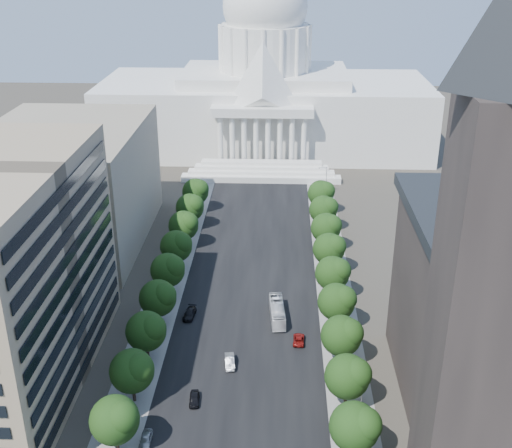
# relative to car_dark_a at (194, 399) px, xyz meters

# --- Properties ---
(road_asphalt) EXTENTS (30.00, 260.00, 0.01)m
(road_asphalt) POSITION_rel_car_dark_a_xyz_m (7.66, 54.02, -0.72)
(road_asphalt) COLOR black
(road_asphalt) RESTS_ON ground
(sidewalk_left) EXTENTS (8.00, 260.00, 0.02)m
(sidewalk_left) POSITION_rel_car_dark_a_xyz_m (-11.34, 54.02, -0.72)
(sidewalk_left) COLOR gray
(sidewalk_left) RESTS_ON ground
(sidewalk_right) EXTENTS (8.00, 260.00, 0.02)m
(sidewalk_right) POSITION_rel_car_dark_a_xyz_m (26.66, 54.02, -0.72)
(sidewalk_right) COLOR gray
(sidewalk_right) RESTS_ON ground
(capitol) EXTENTS (120.00, 56.00, 73.00)m
(capitol) POSITION_rel_car_dark_a_xyz_m (7.66, 148.91, 19.28)
(capitol) COLOR white
(capitol) RESTS_ON ground
(office_block_left_far) EXTENTS (38.00, 52.00, 30.00)m
(office_block_left_far) POSITION_rel_car_dark_a_xyz_m (-40.34, 64.02, 14.28)
(office_block_left_far) COLOR gray
(office_block_left_far) RESTS_ON ground
(tree_l_b) EXTENTS (7.79, 7.60, 9.97)m
(tree_l_b) POSITION_rel_car_dark_a_xyz_m (-10.00, -12.17, 5.73)
(tree_l_b) COLOR #33261C
(tree_l_b) RESTS_ON ground
(tree_l_c) EXTENTS (7.79, 7.60, 9.97)m
(tree_l_c) POSITION_rel_car_dark_a_xyz_m (-10.00, -0.17, 5.73)
(tree_l_c) COLOR #33261C
(tree_l_c) RESTS_ON ground
(tree_l_d) EXTENTS (7.79, 7.60, 9.97)m
(tree_l_d) POSITION_rel_car_dark_a_xyz_m (-10.00, 11.83, 5.73)
(tree_l_d) COLOR #33261C
(tree_l_d) RESTS_ON ground
(tree_l_e) EXTENTS (7.79, 7.60, 9.97)m
(tree_l_e) POSITION_rel_car_dark_a_xyz_m (-10.00, 23.83, 5.73)
(tree_l_e) COLOR #33261C
(tree_l_e) RESTS_ON ground
(tree_l_f) EXTENTS (7.79, 7.60, 9.97)m
(tree_l_f) POSITION_rel_car_dark_a_xyz_m (-10.00, 35.83, 5.73)
(tree_l_f) COLOR #33261C
(tree_l_f) RESTS_ON ground
(tree_l_g) EXTENTS (7.79, 7.60, 9.97)m
(tree_l_g) POSITION_rel_car_dark_a_xyz_m (-10.00, 47.83, 5.73)
(tree_l_g) COLOR #33261C
(tree_l_g) RESTS_ON ground
(tree_l_h) EXTENTS (7.79, 7.60, 9.97)m
(tree_l_h) POSITION_rel_car_dark_a_xyz_m (-10.00, 59.83, 5.73)
(tree_l_h) COLOR #33261C
(tree_l_h) RESTS_ON ground
(tree_l_i) EXTENTS (7.79, 7.60, 9.97)m
(tree_l_i) POSITION_rel_car_dark_a_xyz_m (-10.00, 71.83, 5.73)
(tree_l_i) COLOR #33261C
(tree_l_i) RESTS_ON ground
(tree_l_j) EXTENTS (7.79, 7.60, 9.97)m
(tree_l_j) POSITION_rel_car_dark_a_xyz_m (-10.00, 83.83, 5.73)
(tree_l_j) COLOR #33261C
(tree_l_j) RESTS_ON ground
(tree_r_b) EXTENTS (7.79, 7.60, 9.97)m
(tree_r_b) POSITION_rel_car_dark_a_xyz_m (26.00, -12.17, 5.73)
(tree_r_b) COLOR #33261C
(tree_r_b) RESTS_ON ground
(tree_r_c) EXTENTS (7.79, 7.60, 9.97)m
(tree_r_c) POSITION_rel_car_dark_a_xyz_m (26.00, -0.17, 5.73)
(tree_r_c) COLOR #33261C
(tree_r_c) RESTS_ON ground
(tree_r_d) EXTENTS (7.79, 7.60, 9.97)m
(tree_r_d) POSITION_rel_car_dark_a_xyz_m (26.00, 11.83, 5.73)
(tree_r_d) COLOR #33261C
(tree_r_d) RESTS_ON ground
(tree_r_e) EXTENTS (7.79, 7.60, 9.97)m
(tree_r_e) POSITION_rel_car_dark_a_xyz_m (26.00, 23.83, 5.73)
(tree_r_e) COLOR #33261C
(tree_r_e) RESTS_ON ground
(tree_r_f) EXTENTS (7.79, 7.60, 9.97)m
(tree_r_f) POSITION_rel_car_dark_a_xyz_m (26.00, 35.83, 5.73)
(tree_r_f) COLOR #33261C
(tree_r_f) RESTS_ON ground
(tree_r_g) EXTENTS (7.79, 7.60, 9.97)m
(tree_r_g) POSITION_rel_car_dark_a_xyz_m (26.00, 47.83, 5.73)
(tree_r_g) COLOR #33261C
(tree_r_g) RESTS_ON ground
(tree_r_h) EXTENTS (7.79, 7.60, 9.97)m
(tree_r_h) POSITION_rel_car_dark_a_xyz_m (26.00, 59.83, 5.73)
(tree_r_h) COLOR #33261C
(tree_r_h) RESTS_ON ground
(tree_r_i) EXTENTS (7.79, 7.60, 9.97)m
(tree_r_i) POSITION_rel_car_dark_a_xyz_m (26.00, 71.83, 5.73)
(tree_r_i) COLOR #33261C
(tree_r_i) RESTS_ON ground
(tree_r_j) EXTENTS (7.79, 7.60, 9.97)m
(tree_r_j) POSITION_rel_car_dark_a_xyz_m (26.00, 83.83, 5.73)
(tree_r_j) COLOR #33261C
(tree_r_j) RESTS_ON ground
(streetlight_b) EXTENTS (2.61, 0.44, 9.00)m
(streetlight_b) POSITION_rel_car_dark_a_xyz_m (27.57, -0.98, 5.10)
(streetlight_b) COLOR gray
(streetlight_b) RESTS_ON ground
(streetlight_c) EXTENTS (2.61, 0.44, 9.00)m
(streetlight_c) POSITION_rel_car_dark_a_xyz_m (27.57, 24.02, 5.10)
(streetlight_c) COLOR gray
(streetlight_c) RESTS_ON ground
(streetlight_d) EXTENTS (2.61, 0.44, 9.00)m
(streetlight_d) POSITION_rel_car_dark_a_xyz_m (27.57, 49.02, 5.10)
(streetlight_d) COLOR gray
(streetlight_d) RESTS_ON ground
(streetlight_e) EXTENTS (2.61, 0.44, 9.00)m
(streetlight_e) POSITION_rel_car_dark_a_xyz_m (27.57, 74.02, 5.10)
(streetlight_e) COLOR gray
(streetlight_e) RESTS_ON ground
(streetlight_f) EXTENTS (2.61, 0.44, 9.00)m
(streetlight_f) POSITION_rel_car_dark_a_xyz_m (27.57, 99.02, 5.10)
(streetlight_f) COLOR gray
(streetlight_f) RESTS_ON ground
(car_dark_a) EXTENTS (2.03, 4.37, 1.45)m
(car_dark_a) POSITION_rel_car_dark_a_xyz_m (0.00, 0.00, 0.00)
(car_dark_a) COLOR black
(car_dark_a) RESTS_ON ground
(car_silver) EXTENTS (2.34, 5.12, 1.63)m
(car_silver) POSITION_rel_car_dark_a_xyz_m (5.22, 10.64, 0.09)
(car_silver) COLOR #ABADB3
(car_silver) RESTS_ON ground
(car_red) EXTENTS (2.41, 4.79, 1.30)m
(car_red) POSITION_rel_car_dark_a_xyz_m (18.18, 18.61, -0.07)
(car_red) COLOR maroon
(car_red) RESTS_ON ground
(car_dark_b) EXTENTS (2.70, 5.45, 1.52)m
(car_dark_b) POSITION_rel_car_dark_a_xyz_m (-4.49, 26.98, 0.04)
(car_dark_b) COLOR black
(car_dark_b) RESTS_ON ground
(car_parked) EXTENTS (1.86, 4.51, 1.53)m
(car_parked) POSITION_rel_car_dark_a_xyz_m (-6.34, -10.16, 0.04)
(car_parked) COLOR #9B9EA2
(car_parked) RESTS_ON ground
(city_bus) EXTENTS (3.71, 11.87, 3.25)m
(city_bus) POSITION_rel_car_dark_a_xyz_m (13.85, 27.19, 0.90)
(city_bus) COLOR silver
(city_bus) RESTS_ON ground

